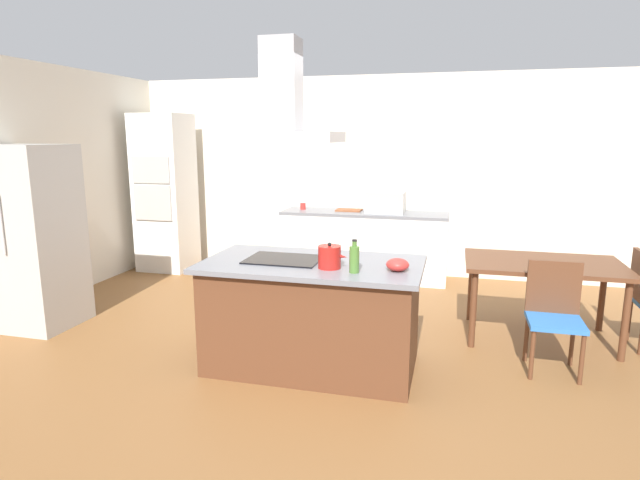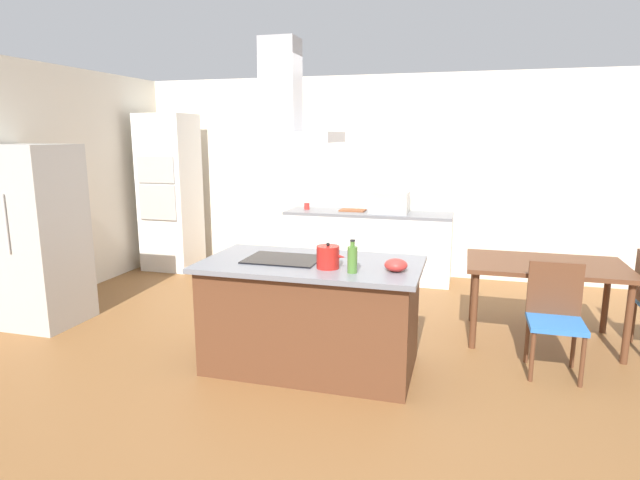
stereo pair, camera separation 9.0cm
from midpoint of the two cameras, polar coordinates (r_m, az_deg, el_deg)
The scene contains 17 objects.
ground at distance 5.86m, azimuth 3.76°, elevation -7.59°, with size 16.00×16.00×0.00m, color brown.
wall_back at distance 7.29m, azimuth 6.79°, elevation 6.95°, with size 7.20×0.10×2.70m, color beige.
wall_left at distance 6.75m, azimuth -27.23°, elevation 5.43°, with size 0.10×8.80×2.70m, color beige.
kitchen_island at distance 4.34m, azimuth -0.34°, elevation -8.14°, with size 1.77×0.98×0.90m.
cooktop at distance 4.28m, azimuth -3.46°, elevation -2.11°, with size 0.60×0.44×0.01m, color black.
tea_kettle at distance 3.99m, azimuth 1.54°, elevation -1.87°, with size 0.23×0.18×0.20m.
olive_oil_bottle at distance 3.86m, azimuth 4.24°, elevation -2.07°, with size 0.07×0.07×0.25m.
mixing_bowl at distance 3.95m, azimuth 8.97°, elevation -2.73°, with size 0.17×0.17×0.10m, color red.
back_counter at distance 7.06m, azimuth 5.59°, elevation -0.55°, with size 2.21×0.62×0.90m.
countertop_microwave at distance 6.92m, azimuth 7.97°, elevation 4.11°, with size 0.50×0.38×0.28m, color #B2AFAA.
coffee_mug_red at distance 7.20m, azimuth -1.10°, elevation 3.73°, with size 0.08×0.08×0.09m, color red.
cutting_board at distance 7.07m, azimuth 3.97°, elevation 3.27°, with size 0.34×0.24×0.02m, color brown.
wall_oven_stack at distance 7.75m, azimuth -15.77°, elevation 5.02°, with size 0.70×0.66×2.20m.
refrigerator at distance 5.94m, azimuth -28.39°, elevation 0.39°, with size 0.80×0.73×1.82m.
dining_table at distance 5.26m, azimuth 23.92°, elevation -3.20°, with size 1.40×0.90×0.75m.
chair_facing_island at distance 4.67m, azimuth 24.87°, elevation -7.07°, with size 0.42×0.42×0.89m.
range_hood at distance 4.16m, azimuth -3.67°, elevation 14.11°, with size 0.90×0.55×0.78m.
Camera 2 is at (1.18, -3.91, 1.90)m, focal length 29.21 mm.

